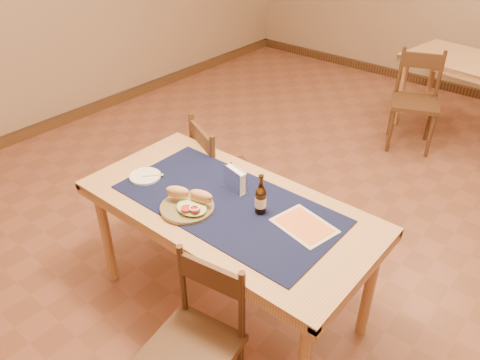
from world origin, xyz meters
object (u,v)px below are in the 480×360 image
Objects in this scene: beer_bottle at (261,199)px; chair_main_far at (223,176)px; main_table at (228,216)px; napkin_holder at (235,180)px; chair_main_near at (196,340)px; sandwich_plate at (189,204)px.

chair_main_far is at bearing 145.38° from beer_bottle.
main_table is 9.83× the size of napkin_holder.
chair_main_far is (-0.50, 0.51, -0.20)m from main_table.
chair_main_far is 1.33m from chair_main_near.
chair_main_far is 0.90m from beer_bottle.
main_table is 0.25m from beer_bottle.
chair_main_near is 0.74m from beer_bottle.
beer_bottle is (0.18, 0.05, 0.17)m from main_table.
main_table is 0.67m from chair_main_near.
chair_main_near is (0.79, -1.07, -0.04)m from chair_main_far.
chair_main_near is 5.04× the size of napkin_holder.
main_table is at bearing -45.98° from chair_main_far.
beer_bottle reaches higher than napkin_holder.
sandwich_plate reaches higher than chair_main_near.
napkin_holder is at bearing 116.72° from chair_main_near.
beer_bottle reaches higher than chair_main_near.
beer_bottle is at bearing 14.84° from main_table.
napkin_holder reaches higher than sandwich_plate.
napkin_holder is (-0.23, 0.07, -0.02)m from beer_bottle.
sandwich_plate is at bearing -125.34° from main_table.
sandwich_plate reaches higher than main_table.
beer_bottle reaches higher than main_table.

